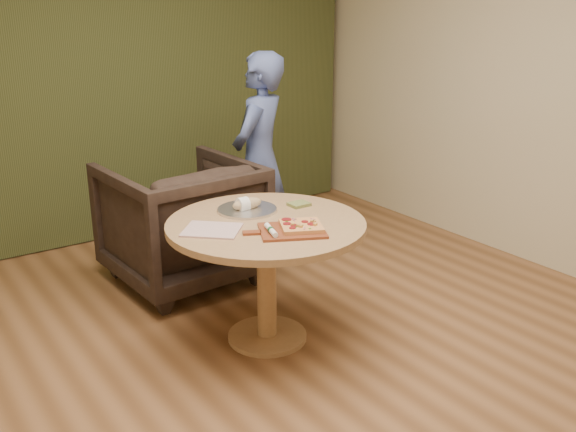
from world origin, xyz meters
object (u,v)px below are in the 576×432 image
Objects in this scene: pedestal_table at (266,245)px; flatbread_pizza at (301,226)px; pizza_paddle at (290,231)px; armchair at (181,216)px; cutlery_roll at (271,230)px; serving_tray at (247,209)px; person_standing at (260,160)px; bread_roll at (246,204)px.

pedestal_table is 0.30m from flatbread_pizza.
pizza_paddle is 1.32m from armchair.
flatbread_pizza is 1.50× the size of cutlery_roll.
pizza_paddle is at bearing -86.49° from pedestal_table.
armchair reaches higher than serving_tray.
pedestal_table is at bearing 25.93° from person_standing.
cutlery_roll is at bearing 26.66° from person_standing.
armchair is (-0.04, 1.29, -0.27)m from pizza_paddle.
pizza_paddle is 1.33× the size of serving_tray.
cutlery_roll is 0.55× the size of serving_tray.
person_standing reaches higher than armchair.
bread_roll is 0.89m from armchair.
bread_roll is (0.01, 0.23, 0.18)m from pedestal_table.
pizza_paddle is at bearing -90.21° from serving_tray.
person_standing is (0.75, 1.29, 0.02)m from cutlery_roll.
flatbread_pizza reaches higher than pizza_paddle.
person_standing reaches higher than serving_tray.
serving_tray is at bearing 115.86° from pizza_paddle.
bread_roll is at bearing 19.89° from person_standing.
cutlery_roll reaches higher than pizza_paddle.
armchair is 0.75m from person_standing.
cutlery_roll is 0.45m from bread_roll.
person_standing is (0.64, 1.31, 0.04)m from pizza_paddle.
pedestal_table is 0.28m from cutlery_roll.
pizza_paddle is at bearing 88.77° from armchair.
armchair is (-0.10, 1.30, -0.29)m from flatbread_pizza.
bread_roll reaches higher than pedestal_table.
cutlery_roll is 1.49m from person_standing.
cutlery_roll is 1.31m from armchair.
armchair reaches higher than bread_roll.
flatbread_pizza is at bearing -81.35° from bread_roll.
person_standing is (0.63, 0.85, 0.04)m from serving_tray.
flatbread_pizza is at bearing 14.02° from pizza_paddle.
person_standing is at bearing 66.51° from flatbread_pizza.
pizza_paddle is at bearing 8.63° from cutlery_roll.
pedestal_table is 5.84× the size of cutlery_roll.
flatbread_pizza is at bearing -82.42° from serving_tray.
bread_roll is at bearing 89.27° from armchair.
bread_roll reaches higher than pizza_paddle.
pizza_paddle is 1.60× the size of flatbread_pizza.
serving_tray is at bearing 92.60° from cutlery_roll.
flatbread_pizza reaches higher than pedestal_table.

